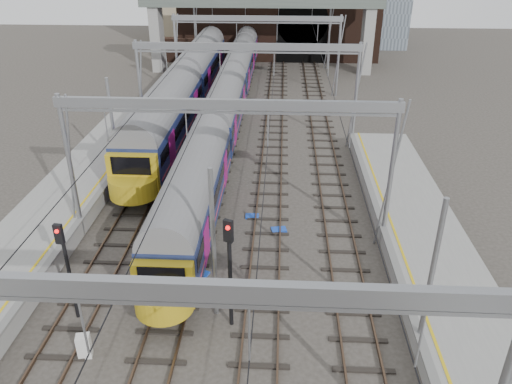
# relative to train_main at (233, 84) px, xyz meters

# --- Properties ---
(ground) EXTENTS (160.00, 160.00, 0.00)m
(ground) POSITION_rel_train_main_xyz_m (2.00, -31.20, -2.37)
(ground) COLOR #38332D
(ground) RESTS_ON ground
(platform_right) EXTENTS (4.32, 47.00, 1.12)m
(platform_right) POSITION_rel_train_main_xyz_m (12.18, -32.70, -1.82)
(platform_right) COLOR gray
(platform_right) RESTS_ON ground
(tracks) EXTENTS (14.40, 80.00, 0.22)m
(tracks) POSITION_rel_train_main_xyz_m (2.00, -16.20, -2.35)
(tracks) COLOR #4C3828
(tracks) RESTS_ON ground
(overhead_line) EXTENTS (16.80, 80.00, 8.00)m
(overhead_line) POSITION_rel_train_main_xyz_m (2.00, -9.72, 4.20)
(overhead_line) COLOR gray
(overhead_line) RESTS_ON ground
(retaining_wall) EXTENTS (28.00, 2.75, 9.00)m
(retaining_wall) POSITION_rel_train_main_xyz_m (3.40, 20.73, 1.96)
(retaining_wall) COLOR #301C15
(retaining_wall) RESTS_ON ground
(overbridge) EXTENTS (28.00, 3.00, 9.25)m
(overbridge) POSITION_rel_train_main_xyz_m (2.00, 14.80, 4.89)
(overbridge) COLOR gray
(overbridge) RESTS_ON ground
(train_main) EXTENTS (2.61, 60.39, 4.55)m
(train_main) POSITION_rel_train_main_xyz_m (0.00, 0.00, 0.00)
(train_main) COLOR black
(train_main) RESTS_ON ground
(train_second) EXTENTS (3.10, 35.78, 5.23)m
(train_second) POSITION_rel_train_main_xyz_m (-4.00, -2.35, 0.29)
(train_second) COLOR black
(train_second) RESTS_ON ground
(signal_near_left) EXTENTS (0.35, 0.46, 4.77)m
(signal_near_left) POSITION_rel_train_main_xyz_m (-3.99, -29.83, 0.64)
(signal_near_left) COLOR black
(signal_near_left) RESTS_ON ground
(signal_near_centre) EXTENTS (0.41, 0.48, 5.23)m
(signal_near_centre) POSITION_rel_train_main_xyz_m (2.72, -29.93, 0.89)
(signal_near_centre) COLOR black
(signal_near_centre) RESTS_ON ground
(relay_cabinet) EXTENTS (0.60, 0.53, 1.03)m
(relay_cabinet) POSITION_rel_train_main_xyz_m (-2.84, -32.00, -1.86)
(relay_cabinet) COLOR silver
(relay_cabinet) RESTS_ON ground
(equip_cover_a) EXTENTS (0.97, 0.83, 0.10)m
(equip_cover_a) POSITION_rel_train_main_xyz_m (0.84, -26.47, -2.32)
(equip_cover_a) COLOR blue
(equip_cover_a) RESTS_ON ground
(equip_cover_b) EXTENTS (0.80, 0.57, 0.09)m
(equip_cover_b) POSITION_rel_train_main_xyz_m (3.06, -20.72, -2.33)
(equip_cover_b) COLOR blue
(equip_cover_b) RESTS_ON ground
(equip_cover_c) EXTENTS (0.93, 0.74, 0.10)m
(equip_cover_c) POSITION_rel_train_main_xyz_m (4.65, -22.17, -2.32)
(equip_cover_c) COLOR blue
(equip_cover_c) RESTS_ON ground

